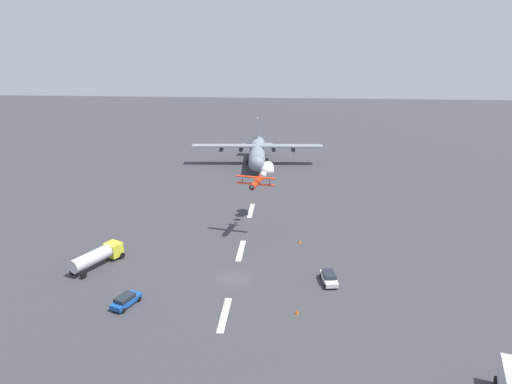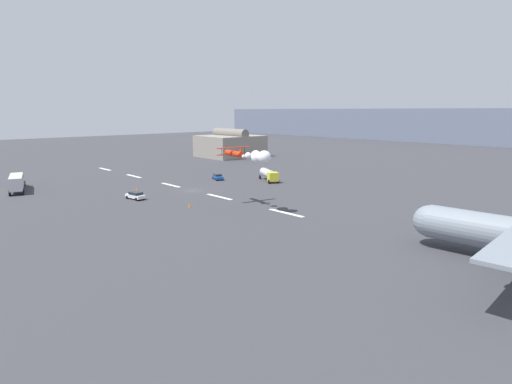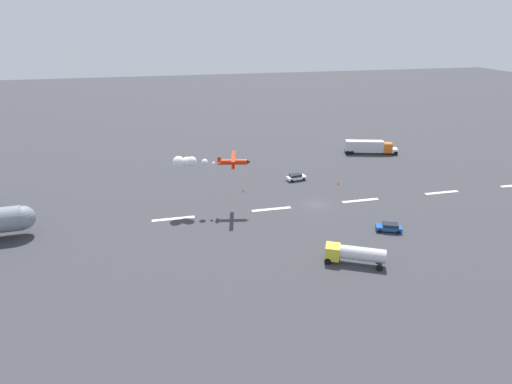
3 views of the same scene
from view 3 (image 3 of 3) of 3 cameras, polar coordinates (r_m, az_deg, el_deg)
The scene contains 12 objects.
ground_plane at distance 84.02m, azimuth 8.53°, elevation -1.77°, with size 440.00×440.00×0.00m, color #38383D.
runway_stripe_1 at distance 97.73m, azimuth 24.54°, elevation -0.06°, with size 8.00×0.90×0.01m, color white.
runway_stripe_2 at distance 87.77m, azimuth 14.40°, elevation -1.15°, with size 8.00×0.90×0.01m, color white.
runway_stripe_3 at distance 81.22m, azimuth 2.17°, elevation -2.41°, with size 8.00×0.90×0.01m, color white.
runway_stripe_4 at distance 78.93m, azimuth -11.49°, elevation -3.68°, with size 8.00×0.90×0.01m, color white.
stunt_biplane_red at distance 78.27m, azimuth -8.34°, elevation 4.20°, with size 14.67×7.05×2.33m.
semi_truck_orange at distance 119.04m, azimuth 15.57°, elevation 6.18°, with size 14.58×6.58×3.70m.
fuel_tanker_truck at distance 64.86m, azimuth 13.57°, elevation -8.37°, with size 9.14×6.28×2.90m.
followme_car_yellow at distance 95.93m, azimuth 5.62°, elevation 2.10°, with size 4.72×2.56×1.52m.
airport_staff_sedan at distance 76.37m, azimuth 18.14°, elevation -4.69°, with size 4.81×3.33×1.52m.
traffic_cone_near at distance 95.01m, azimuth 11.46°, elevation 1.25°, with size 0.44×0.44×0.75m, color orange.
traffic_cone_far at distance 89.18m, azimuth -1.82°, elevation 0.25°, with size 0.44×0.44×0.75m, color orange.
Camera 3 is at (28.79, 70.87, 34.74)m, focal length 28.58 mm.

